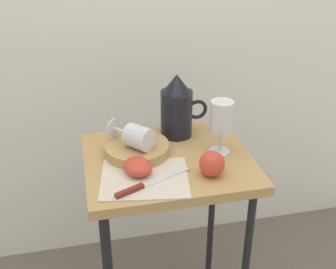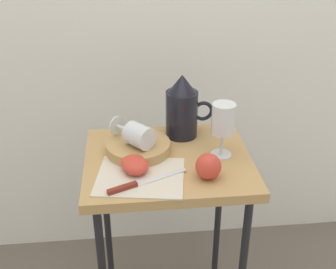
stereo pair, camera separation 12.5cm
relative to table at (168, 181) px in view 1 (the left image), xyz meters
name	(u,v)px [view 1 (the left image)]	position (x,y,z in m)	size (l,w,h in m)	color
curtain_drape	(140,37)	(0.00, 0.49, 0.32)	(2.40, 0.03, 1.89)	white
table	(168,181)	(0.00, 0.00, 0.00)	(0.50, 0.42, 0.71)	tan
linen_napkin	(145,178)	(-0.09, -0.09, 0.09)	(0.24, 0.20, 0.00)	beige
basket_tray	(137,149)	(-0.09, 0.04, 0.10)	(0.20, 0.20, 0.04)	tan
pitcher	(177,111)	(0.06, 0.14, 0.17)	(0.16, 0.10, 0.21)	black
wine_glass_upright	(221,119)	(0.16, 0.00, 0.20)	(0.07, 0.07, 0.17)	silver
wine_glass_tipped_near	(137,137)	(-0.09, 0.02, 0.16)	(0.14, 0.15, 0.07)	silver
apple_half_left	(139,168)	(-0.10, -0.08, 0.11)	(0.07, 0.07, 0.04)	#CC3D2D
apple_half_right	(136,165)	(-0.10, -0.06, 0.11)	(0.07, 0.07, 0.04)	#CC3D2D
apple_whole	(212,164)	(0.10, -0.12, 0.12)	(0.07, 0.07, 0.07)	#CC3D2D
knife	(143,186)	(-0.10, -0.14, 0.09)	(0.22, 0.11, 0.01)	silver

